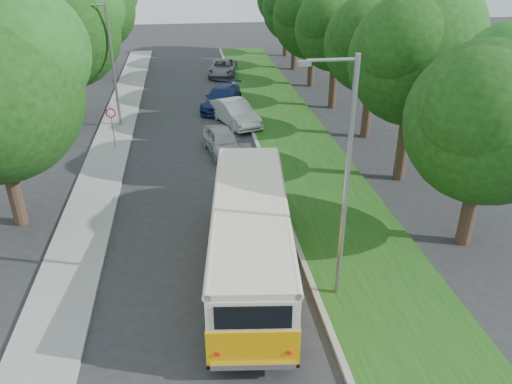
{
  "coord_description": "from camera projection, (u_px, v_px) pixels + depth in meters",
  "views": [
    {
      "loc": [
        -0.25,
        -15.39,
        10.67
      ],
      "look_at": [
        2.28,
        2.56,
        1.5
      ],
      "focal_mm": 35.0,
      "sensor_mm": 36.0,
      "label": 1
    }
  ],
  "objects": [
    {
      "name": "sidewalk",
      "position": [
        91.0,
        206.0,
        22.24
      ],
      "size": [
        2.2,
        70.0,
        0.12
      ],
      "primitive_type": "cube",
      "color": "gray",
      "rests_on": "ground"
    },
    {
      "name": "grass_verge",
      "position": [
        326.0,
        191.0,
        23.57
      ],
      "size": [
        4.5,
        70.0,
        0.13
      ],
      "primitive_type": "cube",
      "color": "#1A4913",
      "rests_on": "ground"
    },
    {
      "name": "car_blue",
      "position": [
        222.0,
        98.0,
        35.06
      ],
      "size": [
        3.62,
        5.56,
        1.5
      ],
      "primitive_type": "imported",
      "rotation": [
        0.0,
        0.0,
        -0.32
      ],
      "color": "navy",
      "rests_on": "ground"
    },
    {
      "name": "ground",
      "position": [
        205.0,
        263.0,
        18.44
      ],
      "size": [
        120.0,
        120.0,
        0.0
      ],
      "primitive_type": "plane",
      "color": "#28282B",
      "rests_on": "ground"
    },
    {
      "name": "car_white",
      "position": [
        235.0,
        113.0,
        31.97
      ],
      "size": [
        3.08,
        4.97,
        1.55
      ],
      "primitive_type": "imported",
      "rotation": [
        0.0,
        0.0,
        0.33
      ],
      "color": "silver",
      "rests_on": "ground"
    },
    {
      "name": "vintage_bus",
      "position": [
        250.0,
        238.0,
        17.19
      ],
      "size": [
        3.69,
        10.17,
        2.95
      ],
      "primitive_type": null,
      "rotation": [
        0.0,
        0.0,
        -0.12
      ],
      "color": "#F2A407",
      "rests_on": "ground"
    },
    {
      "name": "warning_sign",
      "position": [
        112.0,
        121.0,
        27.69
      ],
      "size": [
        0.56,
        0.1,
        2.5
      ],
      "color": "gray",
      "rests_on": "ground"
    },
    {
      "name": "lamppost_far",
      "position": [
        111.0,
        61.0,
        30.14
      ],
      "size": [
        1.71,
        0.16,
        7.5
      ],
      "color": "gray",
      "rests_on": "ground"
    },
    {
      "name": "car_grey",
      "position": [
        223.0,
        68.0,
        43.67
      ],
      "size": [
        3.09,
        5.15,
        1.34
      ],
      "primitive_type": "imported",
      "rotation": [
        0.0,
        0.0,
        -0.19
      ],
      "color": "slate",
      "rests_on": "ground"
    },
    {
      "name": "treeline",
      "position": [
        236.0,
        23.0,
        32.06
      ],
      "size": [
        24.27,
        41.91,
        9.46
      ],
      "color": "#332319",
      "rests_on": "ground"
    },
    {
      "name": "car_silver",
      "position": [
        223.0,
        141.0,
        27.61
      ],
      "size": [
        2.37,
        4.4,
        1.42
      ],
      "primitive_type": "imported",
      "rotation": [
        0.0,
        0.0,
        0.17
      ],
      "color": "#A5A5AA",
      "rests_on": "ground"
    },
    {
      "name": "lamppost_near",
      "position": [
        344.0,
        178.0,
        14.79
      ],
      "size": [
        1.71,
        0.16,
        8.0
      ],
      "color": "gray",
      "rests_on": "ground"
    },
    {
      "name": "curb",
      "position": [
        277.0,
        194.0,
        23.28
      ],
      "size": [
        0.2,
        70.0,
        0.15
      ],
      "primitive_type": "cube",
      "color": "gray",
      "rests_on": "ground"
    }
  ]
}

